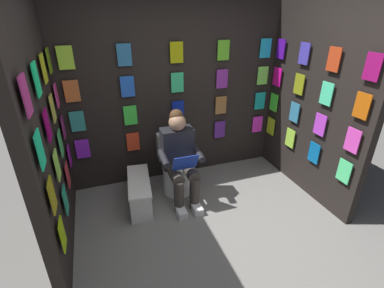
{
  "coord_description": "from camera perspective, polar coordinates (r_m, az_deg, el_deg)",
  "views": [
    {
      "loc": [
        1.04,
        1.79,
        2.26
      ],
      "look_at": [
        0.06,
        -0.98,
        0.85
      ],
      "focal_mm": 26.13,
      "sensor_mm": 36.0,
      "label": 1
    }
  ],
  "objects": [
    {
      "name": "ground_plane",
      "position": [
        3.07,
        7.86,
        -22.17
      ],
      "size": [
        30.0,
        30.0,
        0.0
      ],
      "primitive_type": "plane",
      "color": "gray"
    },
    {
      "name": "toilet",
      "position": [
        3.81,
        -3.37,
        -4.88
      ],
      "size": [
        0.41,
        0.56,
        0.77
      ],
      "rotation": [
        0.0,
        0.0,
        -0.01
      ],
      "color": "white",
      "rests_on": "ground"
    },
    {
      "name": "person_reading",
      "position": [
        3.49,
        -2.46,
        -2.8
      ],
      "size": [
        0.53,
        0.68,
        1.19
      ],
      "rotation": [
        0.0,
        0.0,
        -0.01
      ],
      "color": "black",
      "rests_on": "ground"
    },
    {
      "name": "comic_longbox_near",
      "position": [
        3.63,
        -10.61,
        -9.65
      ],
      "size": [
        0.35,
        0.79,
        0.37
      ],
      "rotation": [
        0.0,
        0.0,
        -0.12
      ],
      "color": "white",
      "rests_on": "ground"
    },
    {
      "name": "display_wall_back",
      "position": [
        3.91,
        -3.31,
        9.83
      ],
      "size": [
        3.09,
        0.14,
        2.39
      ],
      "color": "black",
      "rests_on": "ground"
    },
    {
      "name": "display_wall_left",
      "position": [
        3.87,
        23.71,
        7.52
      ],
      "size": [
        0.14,
        1.78,
        2.39
      ],
      "color": "black",
      "rests_on": "ground"
    },
    {
      "name": "display_wall_right",
      "position": [
        2.93,
        -27.76,
        1.22
      ],
      "size": [
        0.14,
        1.78,
        2.39
      ],
      "color": "black",
      "rests_on": "ground"
    }
  ]
}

